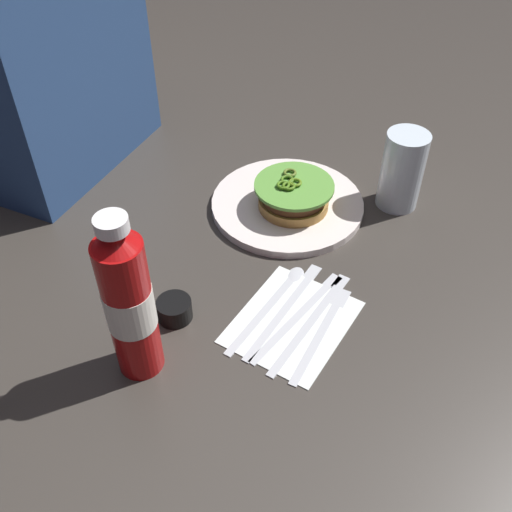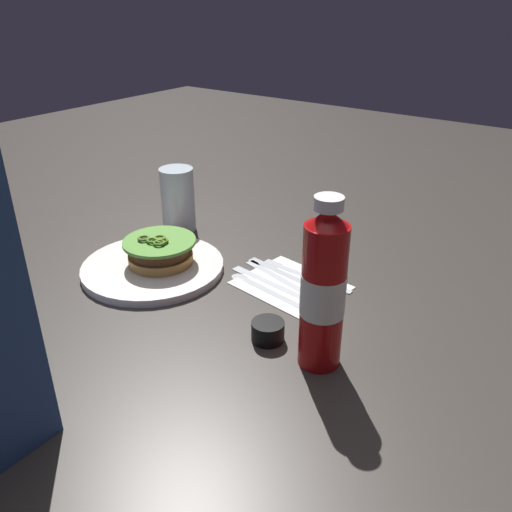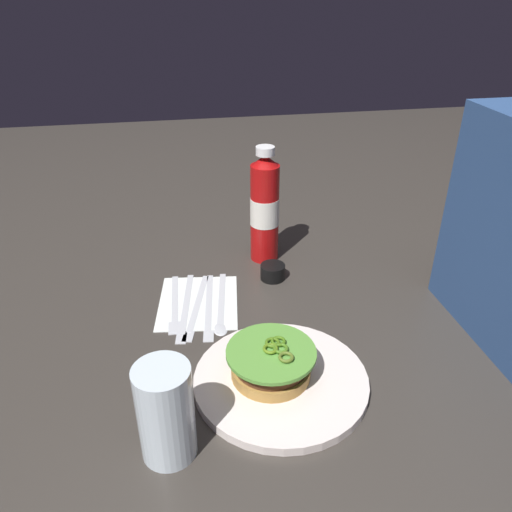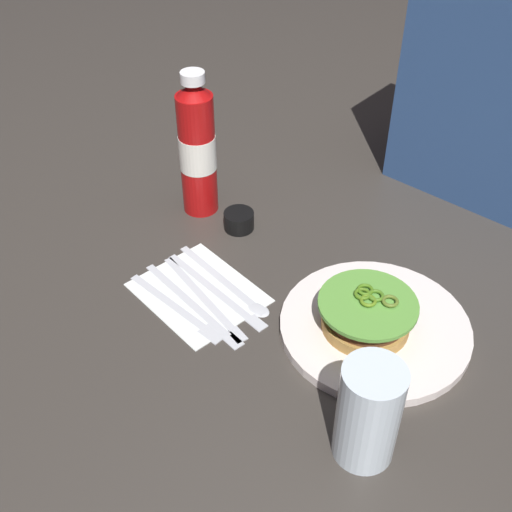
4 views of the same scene
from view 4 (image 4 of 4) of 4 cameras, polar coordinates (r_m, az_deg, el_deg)
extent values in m
plane|color=#36312C|center=(0.92, 1.31, -6.05)|extent=(3.00, 3.00, 0.00)
cylinder|color=silver|center=(0.93, 10.35, -6.15)|extent=(0.26, 0.26, 0.01)
cylinder|color=#B0803D|center=(0.91, 9.55, -5.69)|extent=(0.12, 0.12, 0.02)
cylinder|color=#512D19|center=(0.90, 9.67, -4.94)|extent=(0.11, 0.11, 0.02)
cylinder|color=red|center=(0.89, 9.74, -4.44)|extent=(0.10, 0.10, 0.01)
cylinder|color=#589538|center=(0.88, 9.79, -4.16)|extent=(0.14, 0.14, 0.01)
torus|color=#566B23|center=(0.88, 11.66, -3.89)|extent=(0.02, 0.02, 0.01)
torus|color=#45721C|center=(0.89, 10.45, -3.42)|extent=(0.02, 0.02, 0.01)
torus|color=#577B1A|center=(0.88, 9.79, -3.88)|extent=(0.02, 0.02, 0.01)
torus|color=#447117|center=(0.89, 9.54, -2.94)|extent=(0.02, 0.02, 0.01)
torus|color=#477018|center=(0.89, 9.29, -3.29)|extent=(0.02, 0.02, 0.01)
cylinder|color=#AB0E0E|center=(1.08, -5.12, 8.78)|extent=(0.06, 0.06, 0.21)
cone|color=#AB0E0E|center=(1.03, -5.51, 14.33)|extent=(0.05, 0.05, 0.02)
cylinder|color=white|center=(1.02, -5.58, 15.31)|extent=(0.04, 0.04, 0.02)
cylinder|color=white|center=(1.08, -5.14, 9.05)|extent=(0.06, 0.06, 0.06)
cylinder|color=silver|center=(0.75, 9.81, -13.40)|extent=(0.07, 0.07, 0.14)
cylinder|color=black|center=(1.08, -1.51, 3.13)|extent=(0.05, 0.05, 0.03)
cube|color=white|center=(0.97, -5.07, -3.18)|extent=(0.20, 0.17, 0.00)
cube|color=silver|center=(0.95, -7.19, -4.24)|extent=(0.19, 0.02, 0.00)
cube|color=silver|center=(0.91, -3.90, -6.66)|extent=(0.04, 0.02, 0.00)
cube|color=silver|center=(0.96, -6.12, -3.63)|extent=(0.20, 0.04, 0.00)
cube|color=silver|center=(0.91, -3.05, -6.38)|extent=(0.08, 0.03, 0.00)
cube|color=silver|center=(0.97, -5.08, -3.04)|extent=(0.18, 0.06, 0.00)
cube|color=silver|center=(0.92, -2.55, -5.80)|extent=(0.08, 0.04, 0.00)
cube|color=silver|center=(0.98, -4.06, -2.45)|extent=(0.19, 0.04, 0.00)
cube|color=silver|center=(0.93, -0.98, -4.92)|extent=(0.08, 0.03, 0.00)
cube|color=silver|center=(0.99, -3.06, -1.88)|extent=(0.20, 0.04, 0.00)
ellipsoid|color=silver|center=(0.94, 0.11, -4.49)|extent=(0.04, 0.03, 0.00)
camera|label=1|loc=(1.08, -39.47, 31.19)|focal=40.57mm
camera|label=2|loc=(1.52, 1.85, 33.03)|focal=36.95mm
camera|label=3|loc=(0.53, 68.05, 1.04)|focal=35.27mm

